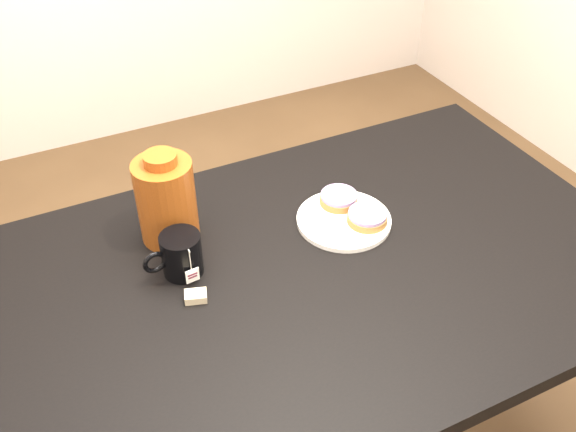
{
  "coord_description": "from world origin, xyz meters",
  "views": [
    {
      "loc": [
        -0.53,
        -0.89,
        1.71
      ],
      "look_at": [
        -0.04,
        0.12,
        0.81
      ],
      "focal_mm": 40.0,
      "sensor_mm": 36.0,
      "label": 1
    }
  ],
  "objects": [
    {
      "name": "bagel_front",
      "position": [
        0.15,
        0.07,
        0.78
      ],
      "size": [
        0.1,
        0.1,
        0.03
      ],
      "color": "brown",
      "rests_on": "plate"
    },
    {
      "name": "table",
      "position": [
        0.0,
        0.0,
        0.67
      ],
      "size": [
        1.4,
        0.9,
        0.75
      ],
      "color": "black",
      "rests_on": "ground_plane"
    },
    {
      "name": "teabag_pouch",
      "position": [
        -0.29,
        0.02,
        0.76
      ],
      "size": [
        0.05,
        0.04,
        0.02
      ],
      "primitive_type": "cube",
      "rotation": [
        0.0,
        0.0,
        -0.32
      ],
      "color": "#C6B793",
      "rests_on": "table"
    },
    {
      "name": "plate",
      "position": [
        0.1,
        0.1,
        0.76
      ],
      "size": [
        0.22,
        0.22,
        0.02
      ],
      "color": "white",
      "rests_on": "table"
    },
    {
      "name": "bagel_package",
      "position": [
        -0.27,
        0.24,
        0.85
      ],
      "size": [
        0.16,
        0.16,
        0.22
      ],
      "rotation": [
        0.0,
        0.0,
        0.24
      ],
      "color": "#60280C",
      "rests_on": "table"
    },
    {
      "name": "bagel_back",
      "position": [
        0.12,
        0.16,
        0.78
      ],
      "size": [
        0.13,
        0.13,
        0.03
      ],
      "color": "brown",
      "rests_on": "plate"
    },
    {
      "name": "mug",
      "position": [
        -0.29,
        0.11,
        0.8
      ],
      "size": [
        0.13,
        0.1,
        0.1
      ],
      "rotation": [
        0.0,
        0.0,
        0.09
      ],
      "color": "black",
      "rests_on": "table"
    }
  ]
}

